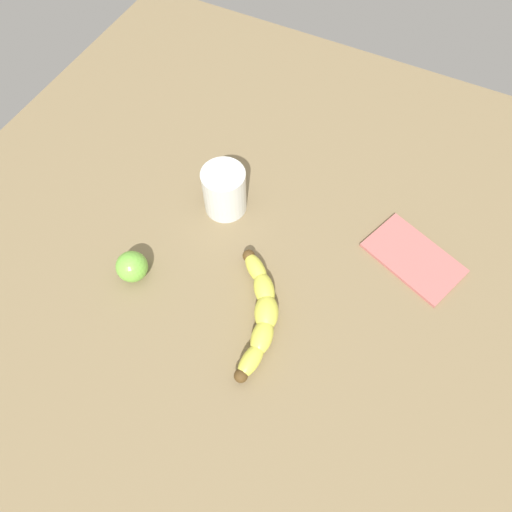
% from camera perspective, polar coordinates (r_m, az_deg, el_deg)
% --- Properties ---
extents(wooden_tabletop, '(1.20, 1.20, 0.03)m').
position_cam_1_polar(wooden_tabletop, '(0.76, 0.77, -2.54)').
color(wooden_tabletop, olive).
rests_on(wooden_tabletop, ground).
extents(banana, '(0.11, 0.20, 0.04)m').
position_cam_1_polar(banana, '(0.70, 0.54, -6.99)').
color(banana, '#DDDC4C').
rests_on(banana, wooden_tabletop).
extents(smoothie_glass, '(0.07, 0.07, 0.09)m').
position_cam_1_polar(smoothie_glass, '(0.79, -3.93, 8.00)').
color(smoothie_glass, silver).
rests_on(smoothie_glass, wooden_tabletop).
extents(lime_fruit, '(0.05, 0.05, 0.05)m').
position_cam_1_polar(lime_fruit, '(0.75, -15.14, -1.27)').
color(lime_fruit, '#75C142').
rests_on(lime_fruit, wooden_tabletop).
extents(folded_napkin, '(0.18, 0.14, 0.01)m').
position_cam_1_polar(folded_napkin, '(0.80, 18.97, -0.23)').
color(folded_napkin, '#BC6660').
rests_on(folded_napkin, wooden_tabletop).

